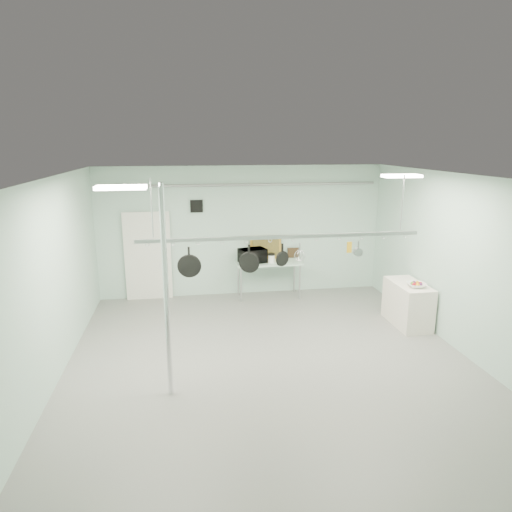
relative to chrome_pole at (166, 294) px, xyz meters
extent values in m
plane|color=gray|center=(1.70, 0.60, -1.60)|extent=(8.00, 8.00, 0.00)
cube|color=silver|center=(1.70, 0.60, 1.59)|extent=(7.00, 8.00, 0.02)
cube|color=#A7C8B9|center=(1.70, 4.59, 0.00)|extent=(7.00, 0.02, 3.20)
cube|color=#A7C8B9|center=(5.19, 0.60, 0.00)|extent=(0.02, 8.00, 3.20)
cube|color=silver|center=(-0.60, 4.54, -0.55)|extent=(1.10, 0.10, 2.20)
cube|color=black|center=(0.60, 4.57, 0.65)|extent=(0.30, 0.04, 0.30)
cylinder|color=gray|center=(1.70, 4.50, 1.15)|extent=(6.60, 0.07, 0.07)
cylinder|color=silver|center=(0.00, 0.00, 0.00)|extent=(0.08, 0.08, 3.20)
cube|color=silver|center=(2.30, 4.20, -0.72)|extent=(1.60, 0.70, 0.05)
cylinder|color=#B7B7BC|center=(1.58, 3.92, -1.17)|extent=(0.04, 0.04, 0.86)
cylinder|color=#B7B7BC|center=(1.58, 4.48, -1.17)|extent=(0.04, 0.04, 0.86)
cylinder|color=#B7B7BC|center=(3.02, 3.92, -1.17)|extent=(0.04, 0.04, 0.86)
cylinder|color=#B7B7BC|center=(3.02, 4.48, -1.17)|extent=(0.04, 0.04, 0.86)
cube|color=white|center=(4.85, 2.00, -1.15)|extent=(0.60, 1.20, 0.90)
cube|color=#B7B7BC|center=(1.90, 0.90, 0.60)|extent=(4.80, 0.06, 0.06)
cylinder|color=#B7B7BC|center=(-0.20, 0.90, 1.10)|extent=(0.02, 0.02, 0.94)
cylinder|color=#B7B7BC|center=(4.00, 0.90, 1.10)|extent=(0.02, 0.02, 0.94)
cube|color=white|center=(-0.50, -0.20, 1.56)|extent=(0.65, 0.30, 0.05)
cube|color=white|center=(4.10, 1.20, 1.56)|extent=(0.65, 0.30, 0.05)
imported|color=black|center=(1.89, 4.16, -0.52)|extent=(0.71, 0.58, 0.34)
cylinder|color=white|center=(2.34, 4.08, -0.60)|extent=(0.17, 0.17, 0.19)
cube|color=#BB8632|center=(2.28, 4.50, -0.41)|extent=(0.78, 0.16, 0.58)
cube|color=black|center=(2.99, 4.50, -0.57)|extent=(0.30, 0.09, 0.25)
imported|color=white|center=(4.87, 1.74, -0.66)|extent=(0.40, 0.40, 0.09)
camera|label=1|loc=(0.30, -6.39, 2.13)|focal=32.00mm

